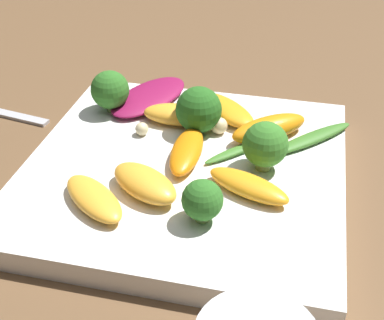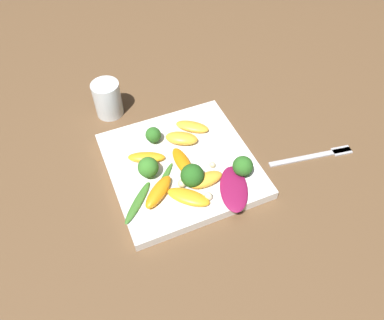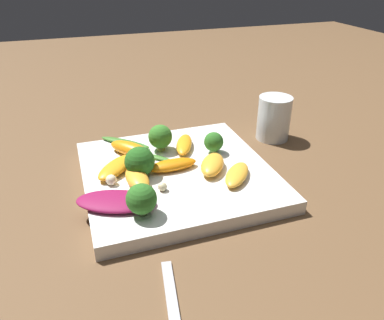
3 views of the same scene
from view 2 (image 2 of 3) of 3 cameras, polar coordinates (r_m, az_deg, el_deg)
ground_plane at (r=0.74m, az=-1.64°, el=-1.27°), size 2.40×2.40×0.00m
plate at (r=0.74m, az=-1.66°, el=-0.77°), size 0.27×0.27×0.02m
drinking_glass at (r=0.85m, az=-12.73°, el=9.06°), size 0.06×0.06×0.08m
fork at (r=0.81m, az=18.92°, el=0.80°), size 0.04×0.18×0.01m
radicchio_leaf_0 at (r=0.69m, az=6.39°, el=-4.33°), size 0.12×0.09×0.01m
orange_segment_0 at (r=0.69m, az=2.11°, el=-3.00°), size 0.03×0.07×0.02m
orange_segment_1 at (r=0.72m, az=-1.65°, el=-0.31°), size 0.08×0.03×0.02m
orange_segment_2 at (r=0.68m, az=-5.13°, el=-4.85°), size 0.07×0.08×0.02m
orange_segment_3 at (r=0.73m, az=-6.96°, el=0.42°), size 0.05×0.08×0.02m
orange_segment_4 at (r=0.67m, az=-0.55°, el=-5.66°), size 0.08×0.08×0.02m
orange_segment_5 at (r=0.76m, az=-1.60°, el=3.34°), size 0.06×0.07×0.02m
orange_segment_6 at (r=0.78m, az=0.03°, el=5.12°), size 0.07×0.07×0.01m
broccoli_floret_0 at (r=0.75m, az=-5.93°, el=3.82°), size 0.03×0.03×0.04m
broccoli_floret_1 at (r=0.69m, az=-6.69°, el=-1.13°), size 0.04×0.04×0.04m
broccoli_floret_2 at (r=0.68m, az=-0.11°, el=-2.43°), size 0.04×0.04×0.04m
broccoli_floret_3 at (r=0.70m, az=7.74°, el=-0.95°), size 0.04×0.04×0.04m
arugula_sprig_0 at (r=0.70m, az=-4.22°, el=-2.75°), size 0.06×0.06×0.01m
arugula_sprig_1 at (r=0.68m, az=-8.27°, el=-6.40°), size 0.08×0.08×0.01m
macadamia_nut_0 at (r=0.69m, az=-1.51°, el=-3.59°), size 0.02×0.02×0.02m
macadamia_nut_1 at (r=0.72m, az=3.12°, el=-0.73°), size 0.01×0.01×0.01m
macadamia_nut_2 at (r=0.67m, az=2.50°, el=-5.55°), size 0.02×0.02×0.02m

